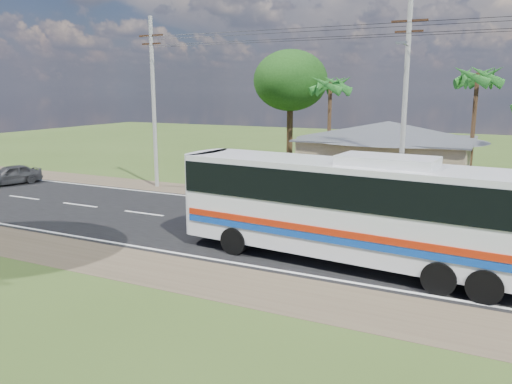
# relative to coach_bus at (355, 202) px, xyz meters

# --- Properties ---
(ground) EXTENTS (120.00, 120.00, 0.00)m
(ground) POSITION_rel_coach_bus_xyz_m (-2.98, 2.86, -2.38)
(ground) COLOR #33491A
(ground) RESTS_ON ground
(road) EXTENTS (120.00, 16.00, 0.03)m
(road) POSITION_rel_coach_bus_xyz_m (-2.98, 2.86, -2.37)
(road) COLOR black
(road) RESTS_ON ground
(house) EXTENTS (12.40, 10.00, 5.00)m
(house) POSITION_rel_coach_bus_xyz_m (-1.98, 15.86, 0.26)
(house) COLOR tan
(house) RESTS_ON ground
(utility_poles) EXTENTS (32.80, 2.22, 11.00)m
(utility_poles) POSITION_rel_coach_bus_xyz_m (-0.31, 9.35, 3.39)
(utility_poles) COLOR #9E9E99
(utility_poles) RESTS_ON ground
(palm_mid) EXTENTS (2.80, 2.80, 8.20)m
(palm_mid) POSITION_rel_coach_bus_xyz_m (3.02, 18.36, 4.78)
(palm_mid) COLOR #47301E
(palm_mid) RESTS_ON ground
(palm_far) EXTENTS (2.80, 2.80, 7.70)m
(palm_far) POSITION_rel_coach_bus_xyz_m (-6.98, 18.86, 4.30)
(palm_far) COLOR #47301E
(palm_far) RESTS_ON ground
(tree_behind_house) EXTENTS (6.00, 6.00, 9.61)m
(tree_behind_house) POSITION_rel_coach_bus_xyz_m (-10.98, 20.86, 4.73)
(tree_behind_house) COLOR #47301E
(tree_behind_house) RESTS_ON ground
(coach_bus) EXTENTS (13.61, 4.00, 4.17)m
(coach_bus) POSITION_rel_coach_bus_xyz_m (0.00, 0.00, 0.00)
(coach_bus) COLOR silver
(coach_bus) RESTS_ON ground
(small_car) EXTENTS (2.76, 4.28, 1.36)m
(small_car) POSITION_rel_coach_bus_xyz_m (-25.45, 5.55, -1.70)
(small_car) COLOR #2B2C2E
(small_car) RESTS_ON ground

